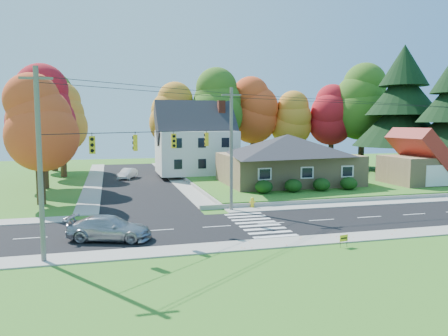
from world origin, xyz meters
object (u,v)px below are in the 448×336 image
object	(u,v)px
ranch_house	(287,158)
silver_sedan	(109,228)
fire_hydrant	(252,203)
white_car	(128,174)

from	to	relation	value
ranch_house	silver_sedan	distance (m)	26.25
silver_sedan	fire_hydrant	size ratio (longest dim) A/B	5.57
ranch_house	fire_hydrant	xyz separation A→B (m)	(-7.51, -10.30, -2.82)
ranch_house	fire_hydrant	distance (m)	13.06
ranch_house	fire_hydrant	world-z (taller)	ranch_house
silver_sedan	white_car	size ratio (longest dim) A/B	1.30
silver_sedan	ranch_house	bearing A→B (deg)	-28.59
silver_sedan	white_car	world-z (taller)	silver_sedan
silver_sedan	fire_hydrant	world-z (taller)	silver_sedan
silver_sedan	white_car	bearing A→B (deg)	14.30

